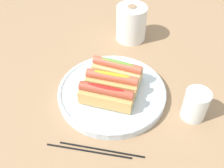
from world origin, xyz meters
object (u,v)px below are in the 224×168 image
(hotdog_front, at_px, (106,96))
(paper_towel_roll, at_px, (131,23))
(hotdog_back, at_px, (112,82))
(hotdog_side, at_px, (117,70))
(serving_bowl, at_px, (112,92))
(chopstick_far, at_px, (89,151))
(chopstick_near, at_px, (101,149))
(water_glass, at_px, (195,105))

(hotdog_front, distance_m, paper_towel_roll, 0.36)
(hotdog_back, relative_size, paper_towel_roll, 1.13)
(hotdog_front, distance_m, hotdog_side, 0.11)
(hotdog_side, bearing_deg, paper_towel_roll, 91.67)
(serving_bowl, xyz_separation_m, hotdog_back, (0.00, -0.00, 0.04))
(hotdog_back, relative_size, hotdog_side, 0.98)
(hotdog_front, height_order, chopstick_far, hotdog_front)
(serving_bowl, bearing_deg, chopstick_near, -83.92)
(hotdog_front, relative_size, chopstick_far, 0.69)
(hotdog_back, height_order, chopstick_near, hotdog_back)
(hotdog_side, relative_size, paper_towel_roll, 1.15)
(hotdog_back, xyz_separation_m, paper_towel_roll, (-0.01, 0.31, 0.01))
(hotdog_back, height_order, water_glass, hotdog_back)
(chopstick_near, bearing_deg, serving_bowl, 93.12)
(serving_bowl, relative_size, chopstick_far, 1.47)
(serving_bowl, xyz_separation_m, chopstick_near, (0.02, -0.19, -0.01))
(hotdog_back, distance_m, water_glass, 0.24)
(hotdog_front, distance_m, hotdog_back, 0.06)
(hotdog_side, bearing_deg, hotdog_back, -92.44)
(water_glass, relative_size, chopstick_far, 0.41)
(paper_towel_roll, bearing_deg, chopstick_near, -87.11)
(serving_bowl, distance_m, hotdog_front, 0.07)
(serving_bowl, relative_size, paper_towel_roll, 2.41)
(paper_towel_roll, height_order, chopstick_far, paper_towel_roll)
(hotdog_back, distance_m, paper_towel_roll, 0.31)
(serving_bowl, height_order, paper_towel_roll, paper_towel_roll)
(hotdog_side, xyz_separation_m, water_glass, (0.24, -0.07, -0.01))
(hotdog_back, xyz_separation_m, chopstick_far, (-0.01, -0.20, -0.05))
(hotdog_front, relative_size, chopstick_near, 0.69)
(hotdog_front, xyz_separation_m, water_glass, (0.24, 0.04, -0.01))
(serving_bowl, height_order, hotdog_front, hotdog_front)
(hotdog_front, bearing_deg, serving_bowl, 87.56)
(serving_bowl, bearing_deg, hotdog_side, 87.56)
(hotdog_side, xyz_separation_m, chopstick_far, (-0.01, -0.25, -0.05))
(hotdog_front, bearing_deg, chopstick_far, -93.03)
(serving_bowl, distance_m, chopstick_far, 0.20)
(chopstick_far, bearing_deg, chopstick_near, 18.03)
(water_glass, bearing_deg, paper_towel_roll, 126.59)
(serving_bowl, relative_size, chopstick_near, 1.47)
(chopstick_near, bearing_deg, water_glass, 35.02)
(hotdog_back, bearing_deg, hotdog_front, -92.44)
(paper_towel_roll, bearing_deg, water_glass, -53.41)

